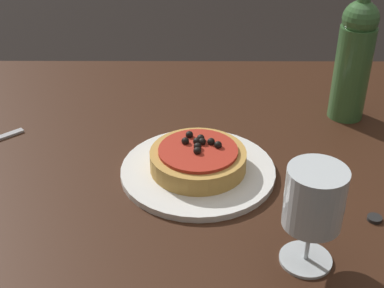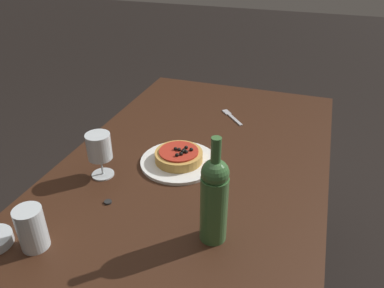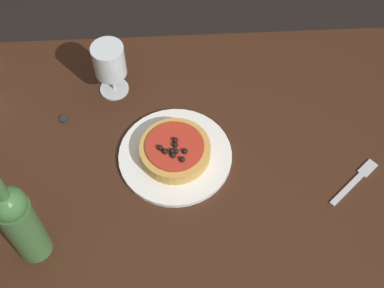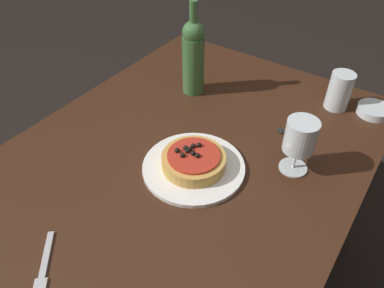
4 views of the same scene
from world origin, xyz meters
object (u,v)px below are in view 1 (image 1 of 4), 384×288
Objects in this scene: wine_bottle at (354,57)px; dinner_plate at (198,171)px; pizza at (198,159)px; bottle_cap at (375,218)px; wine_glass at (314,201)px; dining_table at (164,193)px.

dinner_plate is at bearing 34.69° from wine_bottle.
dinner_plate is 1.62× the size of pizza.
bottle_cap is (-0.29, 0.13, -0.03)m from pizza.
wine_glass is (-0.16, 0.22, 0.10)m from dinner_plate.
pizza is at bearing -101.08° from dinner_plate.
wine_glass reaches higher than pizza.
wine_glass reaches higher than bottle_cap.
dining_table is 5.22× the size of dinner_plate.
dinner_plate is 0.31m from bottle_cap.
wine_glass is (-0.22, 0.28, 0.20)m from dining_table.
wine_glass is 0.51× the size of wine_bottle.
wine_bottle is 0.38m from bottle_cap.
dinner_plate is 0.88× the size of wine_bottle.
dinner_plate is 0.41m from wine_bottle.
dining_table is 0.41m from wine_glass.
dining_table is at bearing 23.44° from wine_bottle.
wine_glass is at bearing 125.00° from dinner_plate.
dining_table is at bearing -51.07° from wine_glass.
wine_bottle is (-0.16, -0.45, 0.03)m from wine_glass.
pizza is 0.55× the size of wine_bottle.
wine_glass is 6.71× the size of bottle_cap.
dining_table is at bearing -27.61° from bottle_cap.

